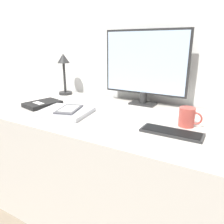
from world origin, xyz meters
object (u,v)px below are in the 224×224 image
coffee_mug (187,117)px  desk_lamp (64,68)px  monitor (145,65)px  keyboard (171,132)px  notebook (43,104)px  ereader (69,109)px  laptop (65,112)px

coffee_mug → desk_lamp: bearing=166.1°
monitor → keyboard: monitor is taller
desk_lamp → monitor: bearing=2.2°
monitor → desk_lamp: 0.69m
keyboard → notebook: notebook is taller
ereader → coffee_mug: 0.68m
keyboard → coffee_mug: size_ratio=2.47×
notebook → coffee_mug: bearing=5.7°
monitor → ereader: size_ratio=2.66×
keyboard → coffee_mug: bearing=73.4°
monitor → laptop: size_ratio=1.80×
monitor → notebook: monitor is taller
monitor → coffee_mug: (0.36, -0.29, -0.22)m
monitor → desk_lamp: monitor is taller
notebook → desk_lamp: bearing=106.5°
coffee_mug → notebook: bearing=-174.3°
desk_lamp → notebook: size_ratio=1.29×
monitor → notebook: bearing=-146.9°
keyboard → desk_lamp: bearing=158.5°
ereader → desk_lamp: size_ratio=0.66×
keyboard → desk_lamp: 1.10m
laptop → desk_lamp: size_ratio=0.97×
laptop → notebook: (-0.26, 0.06, 0.00)m
ereader → notebook: bearing=170.6°
ereader → monitor: bearing=54.1°
coffee_mug → monitor: bearing=141.2°
laptop → coffee_mug: 0.70m
monitor → coffee_mug: monitor is taller
coffee_mug → keyboard: bearing=-106.6°
monitor → laptop: bearing=-126.7°
desk_lamp → coffee_mug: (1.05, -0.26, -0.17)m
desk_lamp → notebook: (0.11, -0.36, -0.20)m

